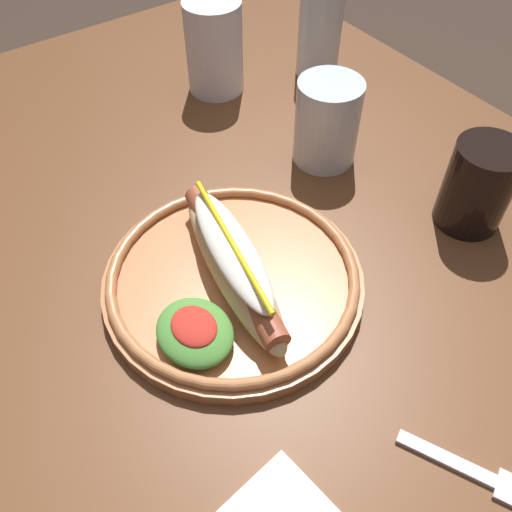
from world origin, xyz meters
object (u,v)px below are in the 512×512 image
hot_dog_plate (231,277)px  extra_cup (214,47)px  soda_cup (478,186)px  glass_bottle (321,20)px  water_cup (327,122)px  fork (479,474)px

hot_dog_plate → extra_cup: size_ratio=2.09×
soda_cup → glass_bottle: glass_bottle is taller
soda_cup → water_cup: 0.20m
hot_dog_plate → water_cup: size_ratio=2.50×
soda_cup → water_cup: (-0.19, -0.06, 0.00)m
fork → water_cup: size_ratio=1.03×
hot_dog_plate → soda_cup: soda_cup is taller
extra_cup → water_cup: bearing=6.4°
hot_dog_plate → fork: size_ratio=2.41×
soda_cup → glass_bottle: (-0.36, 0.07, 0.03)m
soda_cup → glass_bottle: bearing=169.6°
water_cup → soda_cup: bearing=18.5°
glass_bottle → hot_dog_plate: bearing=-51.2°
soda_cup → water_cup: size_ratio=0.95×
soda_cup → hot_dog_plate: bearing=-104.6°
water_cup → fork: bearing=-22.6°
glass_bottle → extra_cup: bearing=-109.5°
soda_cup → water_cup: water_cup is taller
fork → water_cup: bearing=131.0°
fork → soda_cup: size_ratio=1.09×
fork → soda_cup: 0.32m
fork → glass_bottle: size_ratio=0.50×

